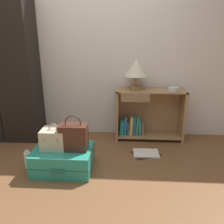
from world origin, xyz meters
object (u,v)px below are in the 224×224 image
object	(u,v)px
bookshelf	(146,115)
table_lamp	(136,69)
bowl	(173,89)
suitcase_large	(64,159)
train_case	(54,139)
handbag	(74,137)
wardrobe	(2,71)
bottle	(28,160)
open_book_on_floor	(146,153)

from	to	relation	value
bookshelf	table_lamp	world-z (taller)	table_lamp
table_lamp	bowl	size ratio (longest dim) A/B	2.87
suitcase_large	bookshelf	bearing A→B (deg)	43.03
suitcase_large	bowl	bearing A→B (deg)	33.78
train_case	handbag	world-z (taller)	handbag
wardrobe	train_case	size ratio (longest dim) A/B	6.80
suitcase_large	handbag	bearing A→B (deg)	-0.54
suitcase_large	train_case	xyz separation A→B (m)	(-0.10, 0.02, 0.25)
bowl	handbag	world-z (taller)	bowl
table_lamp	bowl	world-z (taller)	table_lamp
handbag	bottle	bearing A→B (deg)	178.22
train_case	table_lamp	bearing A→B (deg)	44.45
suitcase_large	train_case	distance (m)	0.27
wardrobe	open_book_on_floor	size ratio (longest dim) A/B	4.87
handbag	open_book_on_floor	world-z (taller)	handbag
suitcase_large	bottle	bearing A→B (deg)	177.84
bookshelf	suitcase_large	size ratio (longest dim) A/B	1.50
suitcase_large	open_book_on_floor	size ratio (longest dim) A/B	1.59
bowl	handbag	distance (m)	1.59
table_lamp	train_case	distance (m)	1.48
wardrobe	bookshelf	distance (m)	2.18
open_book_on_floor	train_case	bearing A→B (deg)	-159.25
table_lamp	suitcase_large	size ratio (longest dim) A/B	0.64
table_lamp	bottle	xyz separation A→B (m)	(-1.28, -0.93, -0.95)
bookshelf	handbag	xyz separation A→B (m)	(-0.89, -0.95, 0.05)
bowl	bottle	distance (m)	2.14
wardrobe	bowl	xyz separation A→B (m)	(2.44, 0.05, -0.24)
wardrobe	handbag	size ratio (longest dim) A/B	4.99
bottle	train_case	bearing A→B (deg)	0.43
bowl	suitcase_large	world-z (taller)	bowl
bookshelf	bowl	xyz separation A→B (m)	(0.36, -0.03, 0.41)
wardrobe	open_book_on_floor	bearing A→B (deg)	-12.20
bookshelf	bottle	xyz separation A→B (m)	(-1.46, -0.94, -0.27)
bowl	handbag	bearing A→B (deg)	-143.40
train_case	wardrobe	bearing A→B (deg)	138.25
table_lamp	bowl	distance (m)	0.60
table_lamp	train_case	xyz separation A→B (m)	(-0.95, -0.93, -0.67)
wardrobe	table_lamp	distance (m)	1.91
open_book_on_floor	bowl	bearing A→B (deg)	51.85
bookshelf	bowl	size ratio (longest dim) A/B	6.71
handbag	wardrobe	bearing A→B (deg)	143.68
open_book_on_floor	suitcase_large	bearing A→B (deg)	-156.47
wardrobe	suitcase_large	bearing A→B (deg)	-39.61
wardrobe	bottle	xyz separation A→B (m)	(0.62, -0.86, -0.92)
bowl	suitcase_large	size ratio (longest dim) A/B	0.22
train_case	open_book_on_floor	world-z (taller)	train_case
wardrobe	bookshelf	world-z (taller)	wardrobe
wardrobe	train_case	world-z (taller)	wardrobe
table_lamp	bottle	distance (m)	1.85
wardrobe	suitcase_large	size ratio (longest dim) A/B	3.06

